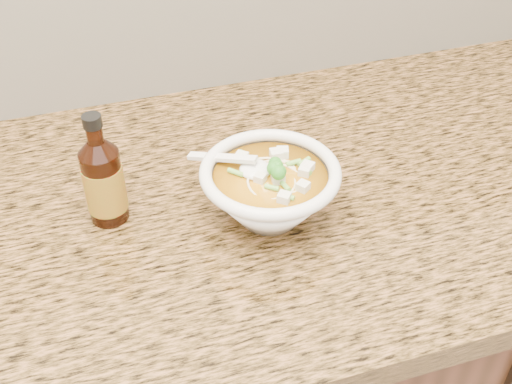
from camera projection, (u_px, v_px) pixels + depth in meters
name	position (u px, v px, depth m)	size (l,w,h in m)	color
counter_slab	(91.00, 233.00, 0.91)	(4.00, 0.68, 0.04)	brown
soup_bowl	(270.00, 192.00, 0.87)	(0.19, 0.19, 0.11)	white
hot_sauce_bottle	(104.00, 181.00, 0.86)	(0.07, 0.07, 0.17)	black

